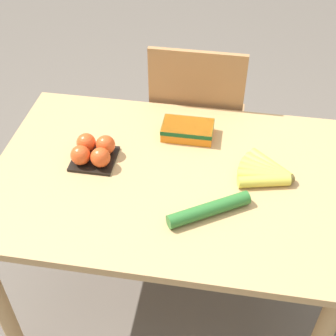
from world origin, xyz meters
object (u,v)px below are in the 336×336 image
object	(u,v)px
chair	(197,128)
tomato_pack	(93,152)
banana_bunch	(266,172)
cucumber_near	(209,209)
carrot_bag	(188,129)

from	to	relation	value
chair	tomato_pack	world-z (taller)	chair
banana_bunch	cucumber_near	world-z (taller)	cucumber_near
tomato_pack	chair	bearing A→B (deg)	59.76
banana_bunch	carrot_bag	xyz separation A→B (m)	(-0.29, 0.18, 0.01)
chair	carrot_bag	distance (m)	0.43
cucumber_near	chair	bearing A→B (deg)	98.91
chair	banana_bunch	distance (m)	0.64
banana_bunch	cucumber_near	bearing A→B (deg)	-130.58
chair	tomato_pack	bearing A→B (deg)	60.00
banana_bunch	carrot_bag	bearing A→B (deg)	148.63
carrot_bag	cucumber_near	bearing A→B (deg)	-72.82
banana_bunch	tomato_pack	distance (m)	0.60
chair	cucumber_near	xyz separation A→B (m)	(0.11, -0.73, 0.25)
chair	cucumber_near	size ratio (longest dim) A/B	3.73
carrot_bag	chair	bearing A→B (deg)	89.31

